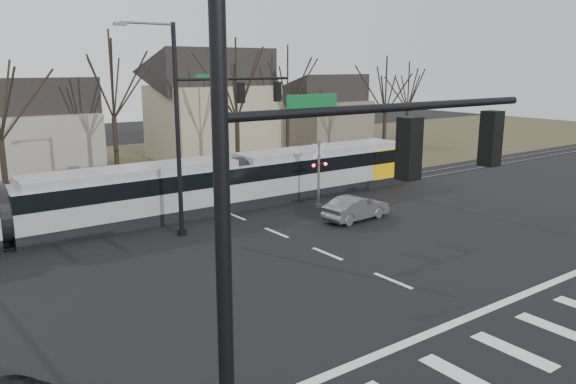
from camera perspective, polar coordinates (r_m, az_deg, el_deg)
ground at (r=21.47m, az=14.53°, el=-10.32°), size 140.00×140.00×0.00m
grass_verge at (r=47.68m, az=-16.51°, el=2.23°), size 140.00×28.00×0.01m
crosswalk at (r=19.45m, az=23.88°, el=-13.54°), size 27.00×2.60×0.01m
stop_line at (r=20.48m, az=18.48°, el=-11.72°), size 28.00×0.35×0.01m
lane_dashes at (r=33.33m, az=-7.11°, el=-1.70°), size 0.18×30.00×0.01m
rail_pair at (r=33.15m, az=-6.94°, el=-1.73°), size 90.00×1.52×0.06m
tram at (r=30.86m, az=-15.65°, el=-0.13°), size 39.77×2.95×3.01m
sedan at (r=30.86m, az=6.93°, el=-1.61°), size 2.07×4.26×1.33m
signal_pole_near_left at (r=8.52m, az=2.81°, el=-4.75°), size 9.28×0.44×10.20m
signal_pole_far at (r=28.19m, az=-8.24°, el=7.39°), size 9.28×0.44×10.20m
rail_crossing_signal at (r=33.05m, az=3.14°, el=1.59°), size 1.08×0.36×4.00m
tree_row at (r=42.26m, az=-11.57°, el=8.05°), size 59.20×7.20×10.00m
house_b at (r=49.63m, az=-23.85°, el=6.70°), size 8.64×7.56×7.65m
house_c at (r=51.61m, az=-7.73°, el=9.26°), size 10.80×8.64×10.10m
house_d at (r=61.80m, az=3.84°, el=8.72°), size 8.64×7.56×7.65m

